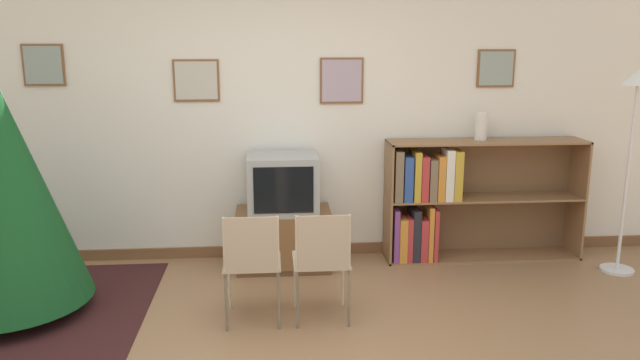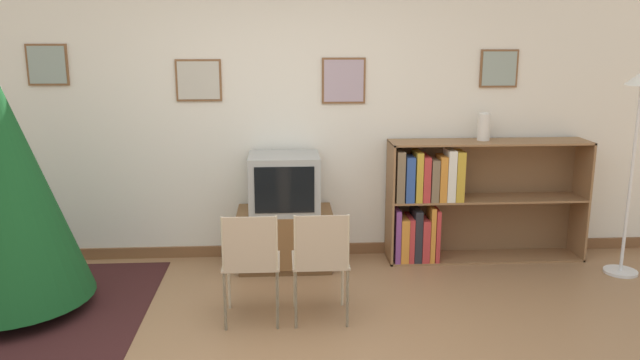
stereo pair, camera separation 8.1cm
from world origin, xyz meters
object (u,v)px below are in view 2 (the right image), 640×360
Objects in this scene: television at (284,183)px; folding_chair_left at (251,261)px; standing_lamp at (638,120)px; tv_console at (285,238)px; vase at (484,126)px; folding_chair_right at (321,259)px; bookshelf at (449,202)px.

television reaches higher than folding_chair_left.
standing_lamp is (3.13, 0.77, 0.85)m from folding_chair_left.
television reaches higher than tv_console.
vase is at bearing 32.16° from folding_chair_left.
television is at bearing 102.21° from folding_chair_right.
folding_chair_left is at bearing -144.78° from bookshelf.
bookshelf reaches higher than folding_chair_left.
standing_lamp reaches higher than tv_console.
folding_chair_right is 0.47× the size of standing_lamp.
bookshelf is at bearing 3.48° from tv_console.
bookshelf is at bearing 162.40° from standing_lamp.
standing_lamp reaches higher than vase.
vase reaches higher than television.
bookshelf is (1.24, 1.22, 0.07)m from folding_chair_right.
vase is at bearing 39.67° from folding_chair_right.
folding_chair_left is at bearing -102.19° from tv_console.
folding_chair_right is 2.12m from vase.
tv_console is at bearing 102.19° from folding_chair_right.
tv_console is at bearing 172.99° from standing_lamp.
television is (0.00, -0.00, 0.50)m from tv_console.
folding_chair_left is (-0.24, -1.13, -0.28)m from television.
vase is (0.29, 0.05, 0.67)m from bookshelf.
folding_chair_right is 0.46× the size of bookshelf.
standing_lamp is at bearing -23.92° from vase.
tv_console is 3.37× the size of vase.
folding_chair_left is 2.12m from bookshelf.
standing_lamp reaches higher than folding_chair_left.
standing_lamp reaches higher than television.
folding_chair_left is at bearing 180.00° from folding_chair_right.
folding_chair_left is 0.49m from folding_chair_right.
folding_chair_left is (-0.24, -1.13, 0.22)m from tv_console.
standing_lamp is at bearing 13.89° from folding_chair_left.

